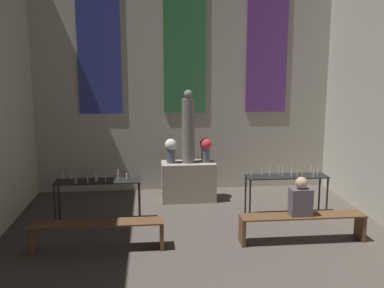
% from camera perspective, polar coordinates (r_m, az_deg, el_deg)
% --- Properties ---
extents(wall_back, '(7.16, 0.16, 5.82)m').
position_cam_1_polar(wall_back, '(10.12, -1.02, 10.35)').
color(wall_back, '#B2AD9E').
rests_on(wall_back, ground_plane).
extents(altar, '(1.18, 0.60, 0.86)m').
position_cam_1_polar(altar, '(9.50, -0.49, -4.98)').
color(altar, gray).
rests_on(altar, ground_plane).
extents(statue, '(0.28, 0.28, 1.59)m').
position_cam_1_polar(statue, '(9.26, -0.50, 2.05)').
color(statue, slate).
rests_on(statue, altar).
extents(flower_vase_left, '(0.26, 0.26, 0.53)m').
position_cam_1_polar(flower_vase_left, '(9.31, -2.85, -0.67)').
color(flower_vase_left, '#4C5666').
rests_on(flower_vase_left, altar).
extents(flower_vase_right, '(0.26, 0.26, 0.53)m').
position_cam_1_polar(flower_vase_right, '(9.38, 1.84, -0.58)').
color(flower_vase_right, '#4C5666').
rests_on(flower_vase_right, altar).
extents(candle_rack_left, '(1.59, 0.44, 1.00)m').
position_cam_1_polar(candle_rack_left, '(8.26, -12.43, -5.44)').
color(candle_rack_left, black).
rests_on(candle_rack_left, ground_plane).
extents(candle_rack_right, '(1.59, 0.44, 1.02)m').
position_cam_1_polar(candle_rack_right, '(8.63, 12.49, -4.76)').
color(candle_rack_right, black).
rests_on(candle_rack_right, ground_plane).
extents(pew_back_left, '(2.12, 0.36, 0.47)m').
position_cam_1_polar(pew_back_left, '(7.18, -12.50, -11.07)').
color(pew_back_left, brown).
rests_on(pew_back_left, ground_plane).
extents(pew_back_right, '(2.12, 0.36, 0.47)m').
position_cam_1_polar(pew_back_right, '(7.57, 14.50, -10.02)').
color(pew_back_right, brown).
rests_on(pew_back_right, ground_plane).
extents(person_seated, '(0.36, 0.24, 0.66)m').
position_cam_1_polar(person_seated, '(7.42, 14.29, -7.08)').
color(person_seated, '#564C56').
rests_on(person_seated, pew_back_right).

